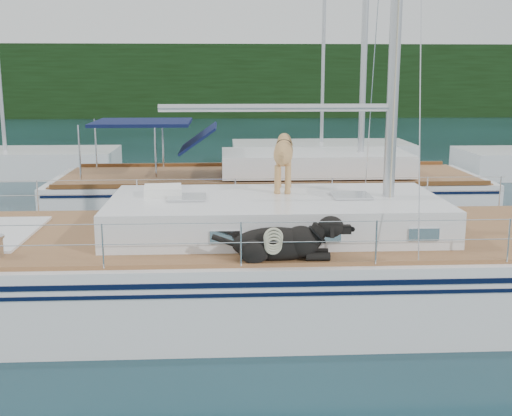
{
  "coord_description": "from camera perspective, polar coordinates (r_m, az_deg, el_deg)",
  "views": [
    {
      "loc": [
        -0.03,
        -9.89,
        3.75
      ],
      "look_at": [
        0.5,
        0.2,
        1.6
      ],
      "focal_mm": 45.0,
      "sensor_mm": 36.0,
      "label": 1
    }
  ],
  "objects": [
    {
      "name": "neighbor_sailboat",
      "position": [
        16.77,
        1.5,
        1.26
      ],
      "size": [
        11.0,
        3.5,
        13.3
      ],
      "color": "white",
      "rests_on": "ground"
    },
    {
      "name": "bg_boat_west",
      "position": [
        25.4,
        -21.31,
        3.7
      ],
      "size": [
        8.0,
        3.0,
        11.65
      ],
      "color": "white",
      "rests_on": "ground"
    },
    {
      "name": "main_sailboat",
      "position": [
        10.35,
        -2.17,
        -5.25
      ],
      "size": [
        12.0,
        3.8,
        14.01
      ],
      "color": "white",
      "rests_on": "ground"
    },
    {
      "name": "ground",
      "position": [
        10.58,
        -2.68,
        -8.77
      ],
      "size": [
        120.0,
        120.0,
        0.0
      ],
      "primitive_type": "plane",
      "color": "black",
      "rests_on": "ground"
    },
    {
      "name": "shore_bank",
      "position": [
        56.18,
        -3.01,
        8.76
      ],
      "size": [
        92.0,
        1.0,
        1.2
      ],
      "primitive_type": "cube",
      "color": "#595147",
      "rests_on": "ground"
    },
    {
      "name": "bg_boat_center",
      "position": [
        26.41,
        5.81,
        4.76
      ],
      "size": [
        7.2,
        3.0,
        11.65
      ],
      "color": "white",
      "rests_on": "ground"
    },
    {
      "name": "tree_line",
      "position": [
        54.9,
        -3.03,
        11.19
      ],
      "size": [
        90.0,
        3.0,
        6.0
      ],
      "primitive_type": "cube",
      "color": "black",
      "rests_on": "ground"
    }
  ]
}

